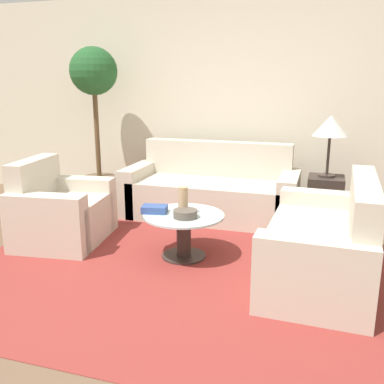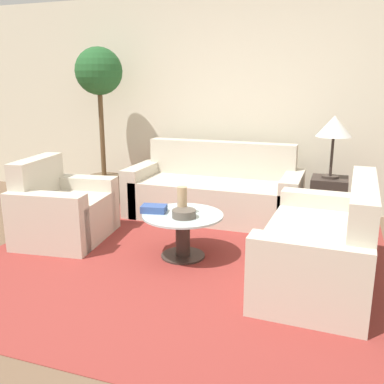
{
  "view_description": "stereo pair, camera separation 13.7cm",
  "coord_description": "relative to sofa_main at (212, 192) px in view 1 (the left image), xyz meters",
  "views": [
    {
      "loc": [
        1.25,
        -2.62,
        1.56
      ],
      "look_at": [
        0.1,
        1.07,
        0.55
      ],
      "focal_mm": 40.0,
      "sensor_mm": 36.0,
      "label": 1
    },
    {
      "loc": [
        1.38,
        -2.58,
        1.56
      ],
      "look_at": [
        0.1,
        1.07,
        0.55
      ],
      "focal_mm": 40.0,
      "sensor_mm": 36.0,
      "label": 2
    }
  ],
  "objects": [
    {
      "name": "ground_plane",
      "position": [
        -0.02,
        -2.12,
        -0.28
      ],
      "size": [
        14.0,
        14.0,
        0.0
      ],
      "primitive_type": "plane",
      "color": "brown"
    },
    {
      "name": "wall_back",
      "position": [
        -0.02,
        0.61,
        1.02
      ],
      "size": [
        10.0,
        0.06,
        2.6
      ],
      "color": "beige",
      "rests_on": "ground_plane"
    },
    {
      "name": "rug",
      "position": [
        0.08,
        -1.3,
        -0.28
      ],
      "size": [
        3.53,
        3.43,
        0.01
      ],
      "color": "maroon",
      "rests_on": "ground_plane"
    },
    {
      "name": "sofa_main",
      "position": [
        0.0,
        0.0,
        0.0
      ],
      "size": [
        1.99,
        0.83,
        0.85
      ],
      "color": "beige",
      "rests_on": "ground_plane"
    },
    {
      "name": "armchair",
      "position": [
        -1.25,
        -1.26,
        -0.0
      ],
      "size": [
        0.87,
        1.01,
        0.82
      ],
      "rotation": [
        0.0,
        0.0,
        1.69
      ],
      "color": "beige",
      "rests_on": "ground_plane"
    },
    {
      "name": "loveseat",
      "position": [
        1.32,
        -1.39,
        -0.0
      ],
      "size": [
        0.84,
        1.52,
        0.84
      ],
      "rotation": [
        0.0,
        0.0,
        -1.61
      ],
      "color": "beige",
      "rests_on": "ground_plane"
    },
    {
      "name": "coffee_table",
      "position": [
        0.08,
        -1.3,
        -0.02
      ],
      "size": [
        0.73,
        0.73,
        0.41
      ],
      "color": "#332823",
      "rests_on": "ground_plane"
    },
    {
      "name": "side_table",
      "position": [
        1.28,
        -0.03,
        -0.0
      ],
      "size": [
        0.38,
        0.38,
        0.56
      ],
      "color": "#332823",
      "rests_on": "ground_plane"
    },
    {
      "name": "table_lamp",
      "position": [
        1.28,
        -0.03,
        0.81
      ],
      "size": [
        0.37,
        0.37,
        0.65
      ],
      "color": "#332823",
      "rests_on": "side_table"
    },
    {
      "name": "potted_plant",
      "position": [
        -1.52,
        0.06,
        1.05
      ],
      "size": [
        0.58,
        0.58,
        1.97
      ],
      "color": "brown",
      "rests_on": "ground_plane"
    },
    {
      "name": "vase",
      "position": [
        0.07,
        -1.28,
        0.25
      ],
      "size": [
        0.09,
        0.09,
        0.25
      ],
      "color": "tan",
      "rests_on": "coffee_table"
    },
    {
      "name": "bowl",
      "position": [
        0.12,
        -1.38,
        0.16
      ],
      "size": [
        0.21,
        0.21,
        0.07
      ],
      "color": "brown",
      "rests_on": "coffee_table"
    },
    {
      "name": "book_stack",
      "position": [
        -0.19,
        -1.32,
        0.16
      ],
      "size": [
        0.25,
        0.19,
        0.06
      ],
      "rotation": [
        0.0,
        0.0,
        0.18
      ],
      "color": "#334C8C",
      "rests_on": "coffee_table"
    }
  ]
}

